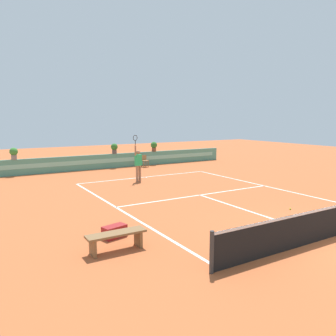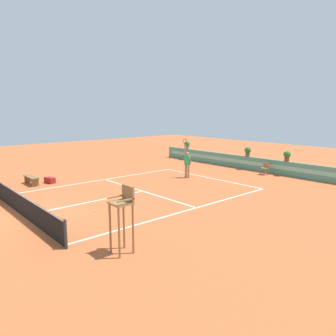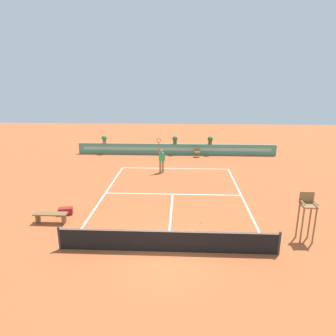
{
  "view_description": "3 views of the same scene",
  "coord_description": "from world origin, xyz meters",
  "views": [
    {
      "loc": [
        -8.91,
        -5.59,
        3.48
      ],
      "look_at": [
        -0.39,
        8.61,
        1.0
      ],
      "focal_mm": 35.64,
      "sensor_mm": 36.0,
      "label": 1
    },
    {
      "loc": [
        13.94,
        -3.97,
        4.43
      ],
      "look_at": [
        -0.39,
        8.61,
        1.0
      ],
      "focal_mm": 34.27,
      "sensor_mm": 36.0,
      "label": 2
    },
    {
      "loc": [
        0.54,
        -10.91,
        6.75
      ],
      "look_at": [
        -0.39,
        8.61,
        1.0
      ],
      "focal_mm": 32.74,
      "sensor_mm": 36.0,
      "label": 3
    }
  ],
  "objects": [
    {
      "name": "bench_courtside",
      "position": [
        -5.76,
        2.31,
        0.38
      ],
      "size": [
        1.6,
        0.44,
        0.51
      ],
      "color": "brown",
      "rests_on": "ground"
    },
    {
      "name": "ground_plane",
      "position": [
        0.0,
        6.0,
        0.0
      ],
      "size": [
        60.0,
        60.0,
        0.0
      ],
      "primitive_type": "plane",
      "color": "#B2562D"
    },
    {
      "name": "tennis_player",
      "position": [
        -0.97,
        10.81,
        1.05
      ],
      "size": [
        0.6,
        0.31,
        2.58
      ],
      "color": "#9E7051",
      "rests_on": "ground"
    },
    {
      "name": "gear_bag",
      "position": [
        -5.42,
        3.29,
        0.18
      ],
      "size": [
        0.77,
        0.52,
        0.36
      ],
      "primitive_type": "cube",
      "rotation": [
        0.0,
        0.0,
        0.24
      ],
      "color": "maroon",
      "rests_on": "ground"
    },
    {
      "name": "court_lines",
      "position": [
        0.0,
        6.72,
        0.0
      ],
      "size": [
        8.32,
        11.94,
        0.01
      ],
      "color": "white",
      "rests_on": "ground"
    },
    {
      "name": "tennis_ball_near_baseline",
      "position": [
        1.51,
        2.63,
        0.03
      ],
      "size": [
        0.07,
        0.07,
        0.07
      ],
      "primitive_type": "sphere",
      "color": "#CCE033",
      "rests_on": "ground"
    },
    {
      "name": "potted_plant_right",
      "position": [
        3.05,
        16.39,
        1.41
      ],
      "size": [
        0.48,
        0.48,
        0.72
      ],
      "color": "brown",
      "rests_on": "back_wall_barrier"
    },
    {
      "name": "ball_kid_chair",
      "position": [
        1.87,
        15.66,
        0.48
      ],
      "size": [
        0.44,
        0.44,
        0.85
      ],
      "color": "olive",
      "rests_on": "ground"
    },
    {
      "name": "net",
      "position": [
        0.0,
        0.0,
        0.51
      ],
      "size": [
        8.92,
        0.1,
        1.0
      ],
      "color": "#333333",
      "rests_on": "ground"
    },
    {
      "name": "back_wall_barrier",
      "position": [
        0.0,
        16.39,
        0.5
      ],
      "size": [
        18.0,
        0.21,
        1.0
      ],
      "color": "#4C8E7A",
      "rests_on": "ground"
    },
    {
      "name": "potted_plant_far_left",
      "position": [
        -6.6,
        16.39,
        1.41
      ],
      "size": [
        0.48,
        0.48,
        0.72
      ],
      "color": "gray",
      "rests_on": "back_wall_barrier"
    },
    {
      "name": "potted_plant_centre",
      "position": [
        -0.12,
        16.39,
        1.41
      ],
      "size": [
        0.48,
        0.48,
        0.72
      ],
      "color": "#514C47",
      "rests_on": "back_wall_barrier"
    }
  ]
}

